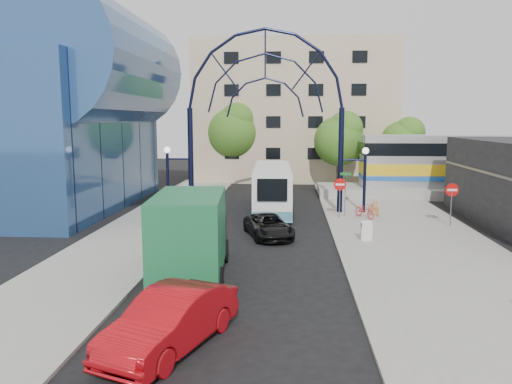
# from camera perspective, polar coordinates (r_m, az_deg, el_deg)

# --- Properties ---
(ground) EXTENTS (120.00, 120.00, 0.00)m
(ground) POSITION_cam_1_polar(r_m,az_deg,el_deg) (20.16, -1.15, -9.72)
(ground) COLOR black
(ground) RESTS_ON ground
(sidewalk_east) EXTENTS (8.00, 56.00, 0.12)m
(sidewalk_east) POSITION_cam_1_polar(r_m,az_deg,el_deg) (24.70, 18.69, -6.63)
(sidewalk_east) COLOR gray
(sidewalk_east) RESTS_ON ground
(plaza_west) EXTENTS (5.00, 50.00, 0.12)m
(plaza_west) POSITION_cam_1_polar(r_m,az_deg,el_deg) (27.13, -13.83, -5.11)
(plaza_west) COLOR gray
(plaza_west) RESTS_ON ground
(gateway_arch) EXTENTS (13.64, 0.44, 12.10)m
(gateway_arch) POSITION_cam_1_polar(r_m,az_deg,el_deg) (33.22, 1.05, 12.30)
(gateway_arch) COLOR black
(gateway_arch) RESTS_ON ground
(stop_sign) EXTENTS (0.80, 0.07, 2.50)m
(stop_sign) POSITION_cam_1_polar(r_m,az_deg,el_deg) (31.53, 9.57, 0.44)
(stop_sign) COLOR slate
(stop_sign) RESTS_ON sidewalk_east
(do_not_enter_sign) EXTENTS (0.76, 0.07, 2.48)m
(do_not_enter_sign) POSITION_cam_1_polar(r_m,az_deg,el_deg) (30.82, 21.48, -0.23)
(do_not_enter_sign) COLOR slate
(do_not_enter_sign) RESTS_ON sidewalk_east
(street_name_sign) EXTENTS (0.70, 0.70, 2.80)m
(street_name_sign) POSITION_cam_1_polar(r_m,az_deg,el_deg) (32.14, 10.18, 0.82)
(street_name_sign) COLOR slate
(street_name_sign) RESTS_ON sidewalk_east
(sandwich_board) EXTENTS (0.55, 0.61, 0.99)m
(sandwich_board) POSITION_cam_1_polar(r_m,az_deg,el_deg) (25.95, 12.52, -4.13)
(sandwich_board) COLOR white
(sandwich_board) RESTS_ON sidewalk_east
(transit_hall) EXTENTS (16.50, 18.00, 14.50)m
(transit_hall) POSITION_cam_1_polar(r_m,az_deg,el_deg) (38.12, -22.77, 8.35)
(transit_hall) COLOR #2B4E84
(transit_hall) RESTS_ON ground
(apartment_block) EXTENTS (20.00, 12.10, 14.00)m
(apartment_block) POSITION_cam_1_polar(r_m,az_deg,el_deg) (54.07, 4.38, 9.08)
(apartment_block) COLOR tan
(apartment_block) RESTS_ON ground
(tree_north_a) EXTENTS (4.48, 4.48, 7.00)m
(tree_north_a) POSITION_cam_1_polar(r_m,az_deg,el_deg) (45.26, 9.65, 6.11)
(tree_north_a) COLOR #382314
(tree_north_a) RESTS_ON ground
(tree_north_b) EXTENTS (5.12, 5.12, 8.00)m
(tree_north_b) POSITION_cam_1_polar(r_m,az_deg,el_deg) (49.35, -2.51, 7.16)
(tree_north_b) COLOR #382314
(tree_north_b) RESTS_ON ground
(tree_north_c) EXTENTS (4.16, 4.16, 6.50)m
(tree_north_c) POSITION_cam_1_polar(r_m,az_deg,el_deg) (48.19, 16.57, 5.62)
(tree_north_c) COLOR #382314
(tree_north_c) RESTS_ON ground
(city_bus) EXTENTS (2.93, 11.06, 3.01)m
(city_bus) POSITION_cam_1_polar(r_m,az_deg,el_deg) (34.61, 1.86, 0.55)
(city_bus) COLOR white
(city_bus) RESTS_ON ground
(green_truck) EXTENTS (3.08, 7.01, 3.45)m
(green_truck) POSITION_cam_1_polar(r_m,az_deg,el_deg) (20.06, -7.33, -4.78)
(green_truck) COLOR black
(green_truck) RESTS_ON ground
(black_suv) EXTENTS (3.20, 4.76, 1.21)m
(black_suv) POSITION_cam_1_polar(r_m,az_deg,el_deg) (26.66, 1.44, -3.90)
(black_suv) COLOR black
(black_suv) RESTS_ON ground
(red_sedan) EXTENTS (3.31, 5.17, 1.61)m
(red_sedan) POSITION_cam_1_polar(r_m,az_deg,el_deg) (14.25, -9.71, -14.23)
(red_sedan) COLOR #A60A10
(red_sedan) RESTS_ON ground
(bike_near_a) EXTENTS (1.47, 1.95, 0.98)m
(bike_near_a) POSITION_cam_1_polar(r_m,az_deg,el_deg) (31.95, 12.33, -2.04)
(bike_near_a) COLOR red
(bike_near_a) RESTS_ON sidewalk_east
(bike_near_b) EXTENTS (0.78, 1.73, 1.00)m
(bike_near_b) POSITION_cam_1_polar(r_m,az_deg,el_deg) (33.09, 13.41, -1.70)
(bike_near_b) COLOR orange
(bike_near_b) RESTS_ON sidewalk_east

